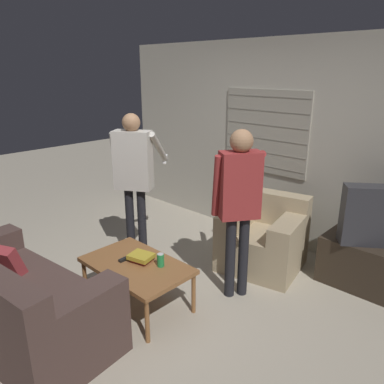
{
  "coord_description": "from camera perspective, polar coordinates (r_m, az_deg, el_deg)",
  "views": [
    {
      "loc": [
        2.45,
        -2.11,
        2.18
      ],
      "look_at": [
        -0.01,
        0.5,
        1.0
      ],
      "focal_mm": 35.0,
      "sensor_mm": 36.0,
      "label": 1
    }
  ],
  "objects": [
    {
      "name": "tv",
      "position": [
        4.11,
        26.72,
        -3.26
      ],
      "size": [
        0.7,
        0.58,
        0.6
      ],
      "rotation": [
        0.0,
        0.0,
        3.77
      ],
      "color": "#2D2D33",
      "rests_on": "tv_stand"
    },
    {
      "name": "wall_back",
      "position": [
        4.9,
        12.59,
        7.17
      ],
      "size": [
        5.2,
        0.08,
        2.55
      ],
      "color": "#BCB7A8",
      "rests_on": "ground_plane"
    },
    {
      "name": "person_right_standing",
      "position": [
        3.53,
        7.16,
        -0.47
      ],
      "size": [
        0.55,
        0.74,
        1.68
      ],
      "rotation": [
        0.0,
        0.0,
        0.96
      ],
      "color": "black",
      "rests_on": "ground_plane"
    },
    {
      "name": "tv_stand",
      "position": [
        4.32,
        25.68,
        -10.18
      ],
      "size": [
        0.98,
        0.48,
        0.51
      ],
      "color": "#33281E",
      "rests_on": "ground_plane"
    },
    {
      "name": "couch_blue",
      "position": [
        3.58,
        -25.26,
        -14.95
      ],
      "size": [
        1.85,
        1.01,
        0.84
      ],
      "rotation": [
        0.0,
        0.0,
        0.11
      ],
      "color": "#4C3833",
      "rests_on": "ground_plane"
    },
    {
      "name": "armchair_beige",
      "position": [
        4.39,
        10.86,
        -6.91
      ],
      "size": [
        0.99,
        0.96,
        0.82
      ],
      "rotation": [
        0.0,
        0.0,
        3.35
      ],
      "color": "tan",
      "rests_on": "ground_plane"
    },
    {
      "name": "person_left_standing",
      "position": [
        4.28,
        -8.85,
        3.32
      ],
      "size": [
        0.53,
        0.79,
        1.73
      ],
      "rotation": [
        0.0,
        0.0,
        0.54
      ],
      "color": "black",
      "rests_on": "ground_plane"
    },
    {
      "name": "soda_can",
      "position": [
        3.51,
        -4.81,
        -10.29
      ],
      "size": [
        0.07,
        0.07,
        0.13
      ],
      "color": "#238E47",
      "rests_on": "coffee_table"
    },
    {
      "name": "spare_remote",
      "position": [
        3.68,
        -10.19,
        -9.99
      ],
      "size": [
        0.04,
        0.13,
        0.02
      ],
      "rotation": [
        0.0,
        0.0,
        0.03
      ],
      "color": "black",
      "rests_on": "coffee_table"
    },
    {
      "name": "ground_plane",
      "position": [
        3.9,
        -5.07,
        -15.87
      ],
      "size": [
        16.0,
        16.0,
        0.0
      ],
      "primitive_type": "plane",
      "color": "#B2A893"
    },
    {
      "name": "coffee_table",
      "position": [
        3.63,
        -8.45,
        -11.28
      ],
      "size": [
        1.03,
        0.64,
        0.45
      ],
      "color": "brown",
      "rests_on": "ground_plane"
    },
    {
      "name": "book_stack",
      "position": [
        3.63,
        -7.74,
        -9.83
      ],
      "size": [
        0.25,
        0.22,
        0.07
      ],
      "color": "maroon",
      "rests_on": "coffee_table"
    }
  ]
}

